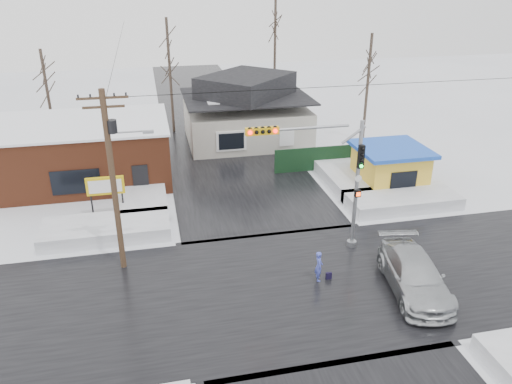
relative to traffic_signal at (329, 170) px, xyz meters
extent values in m
plane|color=white|center=(-2.43, -2.97, -4.54)|extent=(120.00, 120.00, 0.00)
cube|color=black|center=(-2.43, -2.97, -4.53)|extent=(10.00, 120.00, 0.02)
cube|color=black|center=(-2.43, -2.97, -4.53)|extent=(120.00, 10.00, 0.02)
cube|color=white|center=(-11.43, 4.03, -4.14)|extent=(7.00, 3.00, 0.80)
cube|color=white|center=(6.57, 4.03, -4.14)|extent=(7.00, 3.00, 0.80)
cube|color=white|center=(-9.43, 9.03, -4.14)|extent=(3.00, 8.00, 0.80)
cube|color=white|center=(4.57, 9.03, -4.14)|extent=(3.00, 8.00, 0.80)
cylinder|color=gray|center=(1.57, 0.03, -1.04)|extent=(0.20, 0.20, 7.00)
cylinder|color=gray|center=(1.57, 0.03, -4.39)|extent=(0.50, 0.50, 0.30)
cylinder|color=gray|center=(-1.43, 0.03, 2.26)|extent=(4.60, 0.14, 0.14)
cube|color=gold|center=(-3.43, 0.03, 2.26)|extent=(1.60, 0.28, 0.35)
sphere|color=#FF0C0C|center=(-4.03, -0.13, 2.26)|extent=(0.20, 0.20, 0.20)
sphere|color=#FF0C0C|center=(-2.83, -0.13, 2.26)|extent=(0.20, 0.20, 0.20)
cube|color=black|center=(1.57, -0.17, 0.66)|extent=(0.30, 0.22, 1.20)
sphere|color=#0CE533|center=(1.57, -0.31, 0.21)|extent=(0.18, 0.18, 0.18)
cube|color=black|center=(1.57, -0.17, -1.34)|extent=(0.30, 0.20, 0.35)
cylinder|color=#382619|center=(-10.43, 0.53, -0.04)|extent=(0.28, 0.28, 9.00)
cube|color=#382619|center=(-10.43, 0.53, 4.06)|extent=(2.20, 0.10, 0.10)
cube|color=#382619|center=(-10.43, 0.53, 3.66)|extent=(1.80, 0.10, 0.10)
cylinder|color=black|center=(-10.18, 0.53, 2.76)|extent=(0.44, 0.44, 0.60)
cylinder|color=gray|center=(-9.53, 0.53, 2.46)|extent=(1.80, 0.08, 0.08)
cube|color=gray|center=(-8.63, 0.53, 2.41)|extent=(0.50, 0.22, 0.12)
cube|color=brown|center=(-13.43, 13.03, -2.54)|extent=(12.00, 8.00, 4.00)
cube|color=white|center=(-13.43, 13.03, -0.49)|extent=(12.20, 8.20, 0.15)
cube|color=black|center=(-13.43, 9.01, -3.14)|extent=(3.00, 0.08, 1.60)
cube|color=black|center=(-9.43, 9.01, -3.44)|extent=(1.00, 0.08, 2.20)
cylinder|color=black|center=(-12.33, 6.53, -3.64)|extent=(0.10, 0.10, 1.80)
cylinder|color=black|center=(-10.53, 6.53, -3.64)|extent=(0.10, 0.10, 1.80)
cube|color=gold|center=(-11.43, 6.53, -2.54)|extent=(2.20, 0.18, 1.10)
cube|color=white|center=(-11.43, 6.42, -2.54)|extent=(1.90, 0.02, 0.80)
cube|color=beige|center=(-0.43, 19.03, -3.04)|extent=(10.00, 8.00, 3.00)
cube|color=black|center=(-0.43, 19.03, -0.64)|extent=(10.40, 8.40, 0.12)
pyramid|color=black|center=(-0.43, 19.03, 0.32)|extent=(9.00, 7.00, 1.80)
cube|color=brown|center=(2.77, 20.03, 0.36)|extent=(0.70, 0.70, 1.40)
cube|color=white|center=(-2.43, 14.98, -3.14)|extent=(2.40, 0.12, 1.60)
cube|color=yellow|center=(7.07, 7.03, -3.24)|extent=(4.00, 4.00, 2.60)
cube|color=blue|center=(7.07, 7.03, -1.79)|extent=(4.60, 4.60, 0.25)
cube|color=black|center=(7.07, 5.00, -3.24)|extent=(1.80, 0.06, 1.20)
cube|color=black|center=(4.07, 11.03, -3.64)|extent=(8.00, 0.12, 1.80)
cylinder|color=#332821|center=(-6.43, 23.03, 0.46)|extent=(0.24, 0.24, 10.00)
cylinder|color=#332821|center=(3.57, 25.03, 1.46)|extent=(0.24, 0.24, 12.00)
cylinder|color=#332821|center=(9.57, 17.03, -0.04)|extent=(0.24, 0.24, 9.00)
cylinder|color=#332821|center=(-16.43, 21.03, -0.54)|extent=(0.24, 0.24, 8.00)
imported|color=#4551C1|center=(-1.25, -2.68, -3.77)|extent=(0.46, 0.62, 1.54)
imported|color=#B1B5B9|center=(2.77, -4.42, -3.71)|extent=(3.25, 6.05, 1.67)
cube|color=black|center=(-0.74, -2.73, -4.36)|extent=(0.28, 0.12, 0.35)
camera|label=1|loc=(-8.49, -21.77, 9.18)|focal=35.00mm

